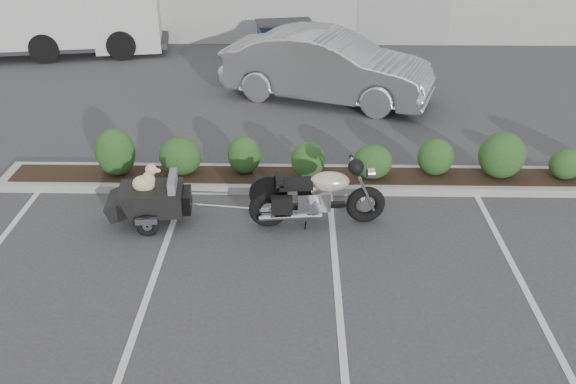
{
  "coord_description": "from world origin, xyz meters",
  "views": [
    {
      "loc": [
        0.62,
        -8.07,
        5.44
      ],
      "look_at": [
        0.46,
        0.46,
        0.75
      ],
      "focal_mm": 38.0,
      "sensor_mm": 36.0,
      "label": 1
    }
  ],
  "objects_px": {
    "dumpster": "(285,40)",
    "delivery_truck": "(50,4)",
    "pet_trailer": "(150,198)",
    "motorcycle": "(317,197)",
    "sedan": "(327,66)"
  },
  "relations": [
    {
      "from": "motorcycle",
      "to": "pet_trailer",
      "type": "distance_m",
      "value": 2.79
    },
    {
      "from": "motorcycle",
      "to": "sedan",
      "type": "bearing_deg",
      "value": 80.28
    },
    {
      "from": "dumpster",
      "to": "delivery_truck",
      "type": "distance_m",
      "value": 7.28
    },
    {
      "from": "sedan",
      "to": "pet_trailer",
      "type": "bearing_deg",
      "value": 172.12
    },
    {
      "from": "sedan",
      "to": "delivery_truck",
      "type": "xyz_separation_m",
      "value": [
        -8.35,
        4.1,
        0.64
      ]
    },
    {
      "from": "pet_trailer",
      "to": "sedan",
      "type": "distance_m",
      "value": 6.85
    },
    {
      "from": "pet_trailer",
      "to": "delivery_truck",
      "type": "height_order",
      "value": "delivery_truck"
    },
    {
      "from": "pet_trailer",
      "to": "delivery_truck",
      "type": "bearing_deg",
      "value": 110.85
    },
    {
      "from": "motorcycle",
      "to": "delivery_truck",
      "type": "xyz_separation_m",
      "value": [
        -7.97,
        10.18,
        0.98
      ]
    },
    {
      "from": "dumpster",
      "to": "delivery_truck",
      "type": "relative_size",
      "value": 0.26
    },
    {
      "from": "sedan",
      "to": "delivery_truck",
      "type": "relative_size",
      "value": 0.73
    },
    {
      "from": "sedan",
      "to": "dumpster",
      "type": "distance_m",
      "value": 3.82
    },
    {
      "from": "sedan",
      "to": "dumpster",
      "type": "height_order",
      "value": "sedan"
    },
    {
      "from": "delivery_truck",
      "to": "dumpster",
      "type": "bearing_deg",
      "value": -13.29
    },
    {
      "from": "pet_trailer",
      "to": "delivery_truck",
      "type": "xyz_separation_m",
      "value": [
        -5.18,
        10.16,
        1.04
      ]
    }
  ]
}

